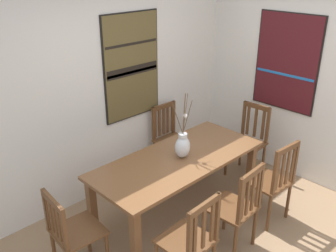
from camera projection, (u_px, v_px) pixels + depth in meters
ground_plane at (231, 251)px, 3.83m from camera, size 6.40×6.40×0.03m
wall_back at (113, 83)px, 4.48m from camera, size 6.40×0.12×2.70m
wall_side at (334, 84)px, 4.45m from camera, size 0.12×6.40×2.70m
dining_table at (178, 166)px, 4.10m from camera, size 1.98×0.86×0.74m
centerpiece_vase at (183, 145)px, 4.02m from camera, size 0.24×0.23×0.75m
chair_0 at (237, 207)px, 3.65m from camera, size 0.45×0.45×0.97m
chair_1 at (249, 140)px, 4.99m from camera, size 0.44×0.44×0.97m
chair_2 at (272, 180)px, 4.08m from camera, size 0.45×0.45×0.98m
chair_3 at (170, 137)px, 5.07m from camera, size 0.43×0.43×0.95m
chair_4 at (190, 241)px, 3.22m from camera, size 0.44×0.44×0.96m
chair_5 at (72, 232)px, 3.34m from camera, size 0.45×0.45×0.90m
painting_on_back_wall at (132, 67)px, 4.52m from camera, size 0.83×0.05×1.28m
painting_on_side_wall at (287, 62)px, 4.75m from camera, size 0.05×0.86×1.23m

